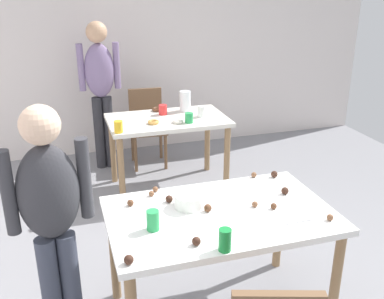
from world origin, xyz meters
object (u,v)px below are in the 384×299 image
person_adult_far (100,82)px  dining_table_far (168,128)px  soda_can (225,240)px  pitcher_far (185,101)px  dining_table_near (220,225)px  chair_far_table (147,122)px  person_girl_near (52,214)px  mixing_bowl (189,201)px

person_adult_far → dining_table_far: bearing=-52.6°
dining_table_far → soda_can: (-0.28, -2.29, 0.17)m
dining_table_far → pitcher_far: size_ratio=5.60×
soda_can → pitcher_far: (0.52, 2.49, 0.04)m
dining_table_near → chair_far_table: 2.64m
dining_table_far → person_adult_far: person_adult_far is taller
dining_table_far → person_girl_near: bearing=-120.2°
chair_far_table → soda_can: 3.03m
person_girl_near → soda_can: bearing=-25.2°
chair_far_table → person_girl_near: (-1.04, -2.62, 0.39)m
chair_far_table → soda_can: (-0.21, -3.01, 0.31)m
dining_table_far → chair_far_table: chair_far_table is taller
person_adult_far → person_girl_near: bearing=-101.7°
dining_table_near → mixing_bowl: bearing=143.8°
soda_can → pitcher_far: size_ratio=0.58×
dining_table_near → dining_table_far: bearing=85.1°
person_adult_far → pitcher_far: size_ratio=7.82×
mixing_bowl → person_adult_far: bearing=95.4°
person_girl_near → dining_table_far: bearing=59.8°
person_girl_near → person_adult_far: 2.70m
pitcher_far → mixing_bowl: bearing=-105.7°
dining_table_near → person_adult_far: 2.70m
mixing_bowl → soda_can: soda_can is taller
mixing_bowl → pitcher_far: pitcher_far is taller
dining_table_far → dining_table_near: bearing=-94.9°
dining_table_far → mixing_bowl: size_ratio=6.65×
soda_can → person_girl_near: bearing=154.8°
dining_table_near → person_adult_far: bearing=98.5°
chair_far_table → mixing_bowl: chair_far_table is taller
person_girl_near → mixing_bowl: 0.80m
dining_table_near → dining_table_far: size_ratio=1.14×
dining_table_near → mixing_bowl: mixing_bowl is taller
dining_table_far → soda_can: size_ratio=9.61×
person_girl_near → soda_can: size_ratio=12.15×
mixing_bowl → pitcher_far: 2.08m
person_adult_far → soda_can: (0.28, -3.03, -0.18)m
person_girl_near → mixing_bowl: bearing=7.4°
dining_table_far → person_girl_near: person_girl_near is taller
person_adult_far → mixing_bowl: (0.24, -2.54, -0.20)m
chair_far_table → pitcher_far: (0.31, -0.52, 0.36)m
dining_table_near → person_girl_near: person_girl_near is taller
chair_far_table → soda_can: soda_can is taller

